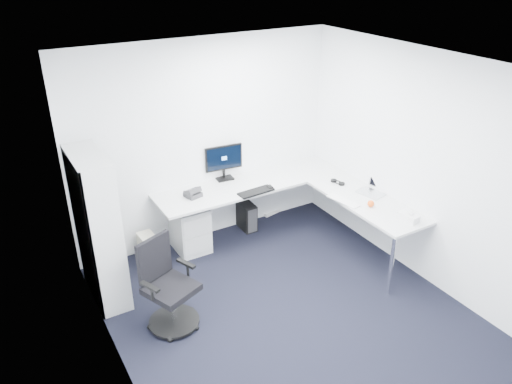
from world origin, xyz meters
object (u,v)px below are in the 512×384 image
l_desk (269,219)px  monitor (224,162)px  task_chair (171,287)px  bookshelf (98,229)px  laptop (371,185)px

l_desk → monitor: bearing=116.8°
l_desk → task_chair: size_ratio=2.74×
monitor → l_desk: bearing=-58.1°
bookshelf → monitor: bearing=17.4°
bookshelf → laptop: (3.27, -0.76, 0.05)m
monitor → laptop: (1.41, -1.34, -0.13)m
bookshelf → monitor: (1.86, 0.58, 0.18)m
task_chair → monitor: (1.39, 1.48, 0.55)m
l_desk → task_chair: bearing=-153.6°
l_desk → bookshelf: (-2.17, 0.05, 0.47)m
l_desk → bookshelf: bearing=178.7°
l_desk → monitor: size_ratio=5.32×
task_chair → laptop: laptop is taller
bookshelf → laptop: bearing=-13.1°
task_chair → laptop: bearing=-19.3°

